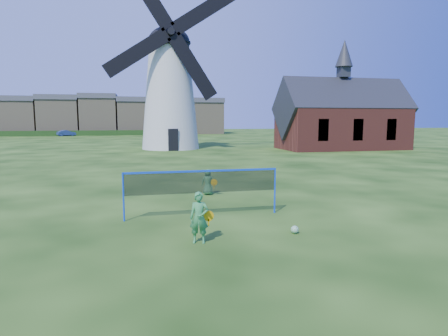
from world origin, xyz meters
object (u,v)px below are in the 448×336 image
Objects in this scene: car_right at (66,133)px; badminton_net at (202,183)px; player_girl at (199,218)px; windmill at (170,89)px; play_ball at (295,230)px; chapel at (342,119)px; player_boy at (208,182)px.

badminton_net is at bearing 167.92° from car_right.
car_right is (-14.45, 68.30, -0.12)m from player_girl.
windmill is 32.76m from player_girl.
windmill is 13.77× the size of player_girl.
car_right is at bearing 104.18° from play_ball.
chapel is 2.67× the size of badminton_net.
chapel is 53.14m from car_right.
car_right is (-15.84, 62.05, 0.00)m from player_boy.
player_boy reaches higher than play_ball.
player_boy is 4.98× the size of play_ball.
chapel reaches higher than badminton_net.
chapel reaches higher than player_boy.
play_ball is (2.21, -2.41, -1.03)m from badminton_net.
badminton_net is 3.43m from play_ball.
chapel is at bearing -164.62° from car_right.
chapel is 34.30m from player_girl.
player_girl reaches higher than player_boy.
player_boy is (-18.50, -21.59, -2.66)m from chapel.
windmill is at bearing 86.99° from badminton_net.
player_boy is at bearing 76.76° from badminton_net.
player_girl is at bearing 89.80° from player_boy.
badminton_net is at bearing 93.78° from player_girl.
chapel reaches higher than player_girl.
play_ball is 0.07× the size of car_right.
badminton_net is at bearing -127.52° from chapel.
player_boy is at bearing 169.38° from car_right.
player_girl is (-0.53, -2.63, -0.47)m from badminton_net.
windmill is 32.58m from play_ball.
car_right reaches higher than play_ball.
chapel is 12.31× the size of player_boy.
play_ball is at bearing -47.43° from badminton_net.
car_right is at bearing 114.61° from windmill.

